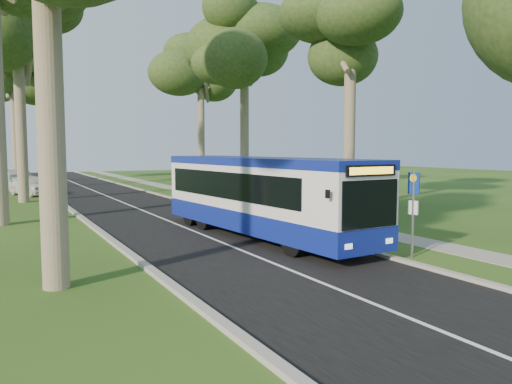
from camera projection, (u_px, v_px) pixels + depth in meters
ground at (295, 233)px, 20.25m from camera, size 120.00×120.00×0.00m
road at (143, 211)px, 27.40m from camera, size 7.00×100.00×0.02m
kerb_east at (202, 206)px, 29.03m from camera, size 0.25×100.00×0.12m
kerb_west at (76, 214)px, 25.75m from camera, size 0.25×100.00×0.12m
centre_line at (143, 210)px, 27.39m from camera, size 0.12×100.00×0.00m
footpath at (248, 204)px, 30.45m from camera, size 1.50×100.00×0.02m
bus at (261, 196)px, 19.22m from camera, size 3.35×11.79×3.08m
bus_stop_sign at (413, 204)px, 15.57m from camera, size 0.15×0.38×2.73m
bus_shelter at (321, 184)px, 22.49m from camera, size 2.16×3.28×2.60m
litter_bin at (261, 210)px, 24.35m from camera, size 0.50×0.50×0.87m
car_white at (31, 185)px, 36.42m from camera, size 3.28×4.73×1.50m
car_silver at (17, 179)px, 42.62m from camera, size 2.81×5.26×1.65m
tree_west_c at (17, 29)px, 30.90m from camera, size 5.20×5.20×14.58m
tree_west_e at (12, 66)px, 48.66m from camera, size 5.20×5.20×15.47m
tree_east_b at (351, 15)px, 28.09m from camera, size 5.20×5.20×14.71m
tree_east_c at (244, 42)px, 38.25m from camera, size 5.20×5.20×15.64m
tree_east_d at (201, 66)px, 49.36m from camera, size 5.20×5.20×15.58m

